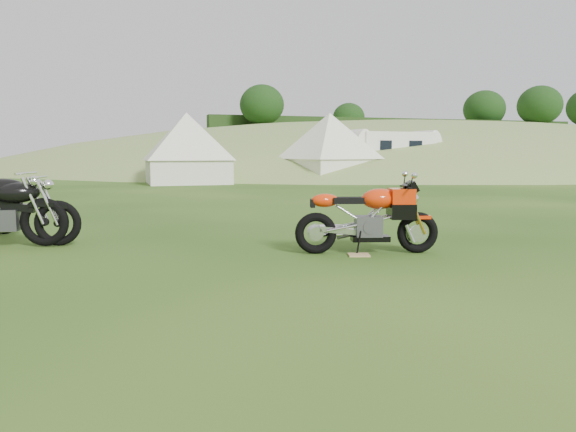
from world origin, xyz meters
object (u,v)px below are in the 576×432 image
object	(u,v)px
sport_motorcycle	(367,213)
tent_right	(329,149)
plywood_board	(359,255)
tent_left	(187,150)
vintage_moto_b	(3,210)
caravan	(390,155)

from	to	relation	value
sport_motorcycle	tent_right	distance (m)	18.30
plywood_board	tent_left	size ratio (longest dim) A/B	0.08
vintage_moto_b	tent_left	world-z (taller)	tent_left
sport_motorcycle	vintage_moto_b	world-z (taller)	sport_motorcycle
vintage_moto_b	caravan	bearing A→B (deg)	58.73
caravan	vintage_moto_b	bearing A→B (deg)	-137.28
plywood_board	vintage_moto_b	size ratio (longest dim) A/B	0.13
vintage_moto_b	caravan	world-z (taller)	caravan
tent_right	caravan	xyz separation A→B (m)	(3.77, 1.31, -0.28)
plywood_board	vintage_moto_b	world-z (taller)	vintage_moto_b
plywood_board	tent_right	bearing A→B (deg)	69.05
caravan	sport_motorcycle	bearing A→B (deg)	-124.36
plywood_board	tent_right	world-z (taller)	tent_right
tent_left	caravan	xyz separation A→B (m)	(10.15, 1.35, -0.24)
tent_left	vintage_moto_b	bearing A→B (deg)	-106.46
vintage_moto_b	tent_left	bearing A→B (deg)	83.67
plywood_board	vintage_moto_b	xyz separation A→B (m)	(-4.39, 2.10, 0.51)
tent_right	caravan	distance (m)	4.00
sport_motorcycle	tent_right	size ratio (longest dim) A/B	0.54
vintage_moto_b	tent_right	xyz separation A→B (m)	(10.99, 15.14, 0.91)
tent_left	tent_right	xyz separation A→B (m)	(6.39, 0.05, 0.03)
vintage_moto_b	tent_left	distance (m)	15.81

